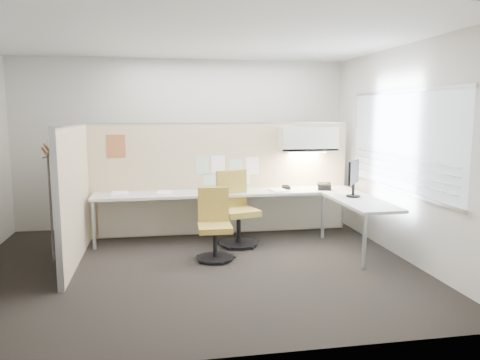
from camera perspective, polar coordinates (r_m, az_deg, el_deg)
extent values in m
cube|color=black|center=(6.02, -5.44, -10.52)|extent=(5.50, 4.50, 0.01)
cube|color=white|center=(5.77, -5.84, 16.95)|extent=(5.50, 4.50, 0.01)
cube|color=beige|center=(7.96, -6.92, 4.40)|extent=(5.50, 0.02, 2.80)
cube|color=beige|center=(3.50, -2.72, -0.48)|extent=(5.50, 0.02, 2.80)
cube|color=beige|center=(6.54, 19.18, 3.16)|extent=(0.02, 4.50, 2.80)
cube|color=#9FAEB9|center=(6.52, 19.05, 4.47)|extent=(0.01, 2.80, 1.30)
cube|color=beige|center=(7.43, -2.32, 0.10)|extent=(4.10, 0.06, 1.75)
cube|color=beige|center=(6.36, -19.53, -1.76)|extent=(0.06, 2.20, 1.75)
cube|color=beige|center=(7.14, -1.56, -1.57)|extent=(4.00, 0.60, 0.04)
cube|color=beige|center=(6.64, 14.51, -2.59)|extent=(0.60, 1.47, 0.04)
cube|color=beige|center=(7.47, -1.86, -3.98)|extent=(3.90, 0.02, 0.64)
cylinder|color=#A5A8AA|center=(6.95, -17.41, -5.30)|extent=(0.05, 0.05, 0.69)
cylinder|color=#A5A8AA|center=(6.01, 14.92, -7.31)|extent=(0.05, 0.05, 0.69)
cylinder|color=#A5A8AA|center=(7.33, 10.07, -4.35)|extent=(0.05, 0.05, 0.69)
cube|color=beige|center=(7.46, 8.23, 4.96)|extent=(0.90, 0.36, 0.38)
cube|color=#FFEABF|center=(7.48, 8.20, 3.36)|extent=(0.60, 0.06, 0.02)
cube|color=#8CBF8C|center=(7.33, -4.62, 1.74)|extent=(0.21, 0.00, 0.28)
cube|color=white|center=(7.36, -2.69, 1.94)|extent=(0.21, 0.00, 0.28)
cube|color=#8CBF8C|center=(7.41, -0.53, 1.45)|extent=(0.21, 0.00, 0.28)
cube|color=white|center=(7.45, 1.52, 1.72)|extent=(0.21, 0.00, 0.28)
cube|color=#8CBF8C|center=(7.37, -3.44, 0.07)|extent=(0.28, 0.00, 0.18)
cube|color=white|center=(7.45, 0.38, 0.02)|extent=(0.21, 0.00, 0.14)
cube|color=orange|center=(7.29, -14.90, 3.98)|extent=(0.28, 0.00, 0.35)
cylinder|color=black|center=(6.26, -3.05, -9.45)|extent=(0.49, 0.49, 0.03)
cylinder|color=black|center=(6.20, -3.06, -7.79)|extent=(0.06, 0.06, 0.38)
cube|color=gold|center=(6.15, -3.08, -5.86)|extent=(0.45, 0.45, 0.08)
cube|color=gold|center=(6.29, -3.27, -3.00)|extent=(0.41, 0.07, 0.47)
cylinder|color=black|center=(6.89, -0.17, -7.73)|extent=(0.56, 0.56, 0.03)
cylinder|color=black|center=(6.83, -0.17, -5.98)|extent=(0.07, 0.07, 0.43)
cube|color=gold|center=(6.77, -0.17, -3.93)|extent=(0.62, 0.62, 0.09)
cube|color=gold|center=(6.92, -1.04, -1.01)|extent=(0.48, 0.20, 0.54)
cylinder|color=black|center=(6.87, 13.61, -1.90)|extent=(0.20, 0.20, 0.02)
cylinder|color=black|center=(6.85, 13.64, -1.18)|extent=(0.04, 0.04, 0.18)
cube|color=black|center=(6.82, 13.71, 0.94)|extent=(0.32, 0.41, 0.33)
cube|color=black|center=(6.82, 13.71, 0.94)|extent=(0.28, 0.36, 0.29)
cube|color=black|center=(7.41, 10.24, -0.79)|extent=(0.25, 0.24, 0.12)
cylinder|color=black|center=(7.39, 9.53, -0.52)|extent=(0.08, 0.17, 0.04)
cube|color=black|center=(7.36, 5.64, -0.96)|extent=(0.15, 0.07, 0.05)
cube|color=black|center=(7.43, 5.56, -0.83)|extent=(0.10, 0.06, 0.06)
cube|color=silver|center=(5.35, -21.62, 6.02)|extent=(0.14, 0.02, 0.02)
cylinder|color=silver|center=(5.37, -22.30, 5.08)|extent=(0.02, 0.02, 0.14)
cube|color=#AD7F4C|center=(5.38, -22.22, 3.70)|extent=(0.02, 0.46, 0.12)
cube|color=#AD7F4C|center=(5.42, -22.45, 3.29)|extent=(0.02, 0.46, 0.12)
cube|color=gray|center=(5.42, -22.06, -3.27)|extent=(0.01, 0.07, 1.15)
cube|color=white|center=(7.07, -14.46, -1.63)|extent=(0.23, 0.30, 0.03)
cube|color=white|center=(7.08, -9.19, -1.51)|extent=(0.24, 0.31, 0.02)
cube|color=white|center=(7.04, -3.70, -1.42)|extent=(0.25, 0.32, 0.03)
cube|color=white|center=(7.21, 4.71, -1.26)|extent=(0.27, 0.33, 0.02)
cube|color=white|center=(7.01, 12.88, -1.70)|extent=(0.29, 0.34, 0.02)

